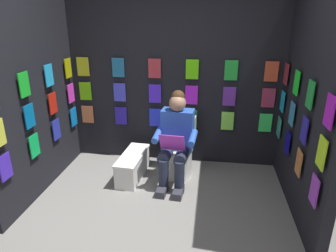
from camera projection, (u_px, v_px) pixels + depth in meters
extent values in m
plane|color=gray|center=(147.00, 250.00, 2.83)|extent=(30.00, 30.00, 0.00)
cube|color=black|center=(174.00, 79.00, 4.21)|extent=(3.03, 0.10, 2.42)
cube|color=#C5673A|center=(88.00, 114.00, 4.50)|extent=(0.17, 0.01, 0.26)
cube|color=#271BA3|center=(121.00, 116.00, 4.43)|extent=(0.17, 0.01, 0.26)
cube|color=#202FE5|center=(155.00, 118.00, 4.36)|extent=(0.17, 0.01, 0.26)
cube|color=#258F3C|center=(191.00, 119.00, 4.29)|extent=(0.17, 0.01, 0.26)
cube|color=#8EEE4B|center=(227.00, 121.00, 4.22)|extent=(0.17, 0.01, 0.26)
cube|color=#35E457|center=(265.00, 123.00, 4.15)|extent=(0.17, 0.01, 0.26)
cube|color=#5DBC0E|center=(85.00, 91.00, 4.37)|extent=(0.17, 0.01, 0.26)
cube|color=#4042D3|center=(120.00, 92.00, 4.30)|extent=(0.17, 0.01, 0.26)
cube|color=#4622E2|center=(155.00, 94.00, 4.23)|extent=(0.17, 0.01, 0.26)
cube|color=#BC1FE5|center=(191.00, 95.00, 4.16)|extent=(0.17, 0.01, 0.26)
cube|color=#5F2794|center=(229.00, 96.00, 4.09)|extent=(0.17, 0.01, 0.26)
cube|color=#9D2D4A|center=(268.00, 98.00, 4.02)|extent=(0.17, 0.01, 0.26)
cube|color=#A8AB20|center=(83.00, 67.00, 4.25)|extent=(0.17, 0.01, 0.26)
cube|color=#1F6595|center=(118.00, 68.00, 4.18)|extent=(0.17, 0.01, 0.26)
cube|color=#AA2E38|center=(155.00, 69.00, 4.11)|extent=(0.17, 0.01, 0.26)
cube|color=#5DDA0D|center=(192.00, 69.00, 4.04)|extent=(0.17, 0.01, 0.26)
cube|color=green|center=(231.00, 70.00, 3.97)|extent=(0.17, 0.01, 0.26)
cube|color=#CB482B|center=(271.00, 71.00, 3.90)|extent=(0.17, 0.01, 0.26)
cube|color=black|center=(309.00, 104.00, 3.08)|extent=(0.10, 1.90, 2.42)
cube|color=teal|center=(279.00, 127.00, 3.99)|extent=(0.01, 0.17, 0.26)
cube|color=#110D93|center=(287.00, 142.00, 3.52)|extent=(0.01, 0.17, 0.26)
cube|color=#C77539|center=(299.00, 163.00, 3.04)|extent=(0.01, 0.17, 0.26)
cube|color=purple|center=(314.00, 190.00, 2.57)|extent=(0.01, 0.17, 0.26)
cube|color=#15B8E5|center=(282.00, 101.00, 3.87)|extent=(0.01, 0.17, 0.26)
cube|color=teal|center=(292.00, 114.00, 3.39)|extent=(0.01, 0.17, 0.26)
cube|color=#2B229D|center=(304.00, 130.00, 2.92)|extent=(0.01, 0.17, 0.26)
cube|color=#B4E921|center=(322.00, 153.00, 2.44)|extent=(0.01, 0.17, 0.26)
cube|color=maroon|center=(286.00, 74.00, 3.75)|extent=(0.01, 0.17, 0.26)
cube|color=#1BE82C|center=(296.00, 83.00, 3.27)|extent=(0.01, 0.17, 0.26)
cube|color=green|center=(310.00, 95.00, 2.80)|extent=(0.01, 0.17, 0.26)
cube|color=purple|center=(330.00, 111.00, 2.32)|extent=(0.01, 0.17, 0.26)
cube|color=black|center=(33.00, 93.00, 3.49)|extent=(0.10, 1.90, 2.42)
cube|color=#3D22B8|center=(5.00, 167.00, 2.96)|extent=(0.01, 0.17, 0.26)
cube|color=#0EAF4D|center=(34.00, 146.00, 3.43)|extent=(0.01, 0.17, 0.26)
cube|color=#2731AC|center=(56.00, 130.00, 3.91)|extent=(0.01, 0.17, 0.26)
cube|color=blue|center=(74.00, 117.00, 4.38)|extent=(0.01, 0.17, 0.26)
cube|color=#09619F|center=(29.00, 116.00, 3.31)|extent=(0.01, 0.17, 0.26)
cube|color=red|center=(53.00, 103.00, 3.78)|extent=(0.01, 0.17, 0.26)
cube|color=#DB2FBE|center=(71.00, 93.00, 4.26)|extent=(0.01, 0.17, 0.26)
cube|color=green|center=(24.00, 85.00, 3.18)|extent=(0.01, 0.17, 0.26)
cube|color=#20A0DC|center=(49.00, 75.00, 3.66)|extent=(0.01, 0.17, 0.26)
cube|color=#A1A10C|center=(68.00, 68.00, 4.14)|extent=(0.01, 0.17, 0.26)
cylinder|color=white|center=(178.00, 162.00, 4.05)|extent=(0.38, 0.38, 0.40)
cylinder|color=white|center=(178.00, 148.00, 3.97)|extent=(0.41, 0.41, 0.02)
cube|color=white|center=(181.00, 129.00, 4.15)|extent=(0.39, 0.21, 0.36)
cylinder|color=white|center=(180.00, 131.00, 4.07)|extent=(0.39, 0.10, 0.39)
cube|color=blue|center=(178.00, 129.00, 3.85)|extent=(0.42, 0.25, 0.52)
sphere|color=tan|center=(178.00, 103.00, 3.70)|extent=(0.21, 0.21, 0.21)
sphere|color=#472D19|center=(178.00, 97.00, 3.70)|extent=(0.17, 0.17, 0.17)
cylinder|color=#23283D|center=(182.00, 154.00, 3.73)|extent=(0.18, 0.41, 0.15)
cylinder|color=#23283D|center=(167.00, 153.00, 3.77)|extent=(0.18, 0.41, 0.15)
cylinder|color=#23283D|center=(179.00, 178.00, 3.65)|extent=(0.12, 0.12, 0.42)
cylinder|color=#23283D|center=(163.00, 176.00, 3.69)|extent=(0.12, 0.12, 0.42)
cube|color=#33333D|center=(178.00, 192.00, 3.65)|extent=(0.13, 0.27, 0.09)
cube|color=#33333D|center=(162.00, 190.00, 3.69)|extent=(0.13, 0.27, 0.09)
cylinder|color=blue|center=(193.00, 138.00, 3.65)|extent=(0.11, 0.31, 0.13)
cylinder|color=blue|center=(157.00, 135.00, 3.74)|extent=(0.11, 0.31, 0.13)
cube|color=#B437C7|center=(172.00, 143.00, 3.55)|extent=(0.31, 0.15, 0.23)
cube|color=white|center=(133.00, 167.00, 4.04)|extent=(0.30, 0.73, 0.30)
cube|color=white|center=(132.00, 155.00, 3.98)|extent=(0.32, 0.76, 0.03)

